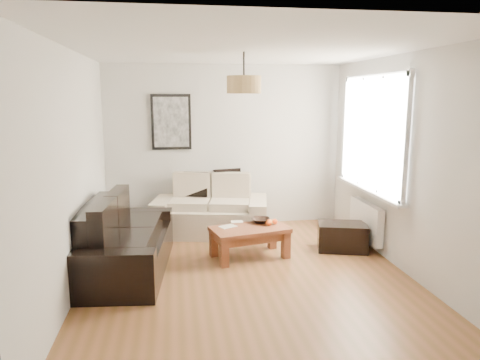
{
  "coord_description": "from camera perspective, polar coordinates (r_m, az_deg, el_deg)",
  "views": [
    {
      "loc": [
        -0.83,
        -4.88,
        2.1
      ],
      "look_at": [
        0.0,
        0.6,
        1.05
      ],
      "focal_mm": 33.21,
      "sensor_mm": 36.0,
      "label": 1
    }
  ],
  "objects": [
    {
      "name": "floor",
      "position": [
        5.37,
        0.98,
        -12.27
      ],
      "size": [
        4.5,
        4.5,
        0.0
      ],
      "primitive_type": "plane",
      "color": "brown",
      "rests_on": "ground"
    },
    {
      "name": "ceiling",
      "position": [
        4.97,
        1.07,
        16.5
      ],
      "size": [
        3.8,
        4.5,
        0.0
      ],
      "primitive_type": null,
      "color": "white",
      "rests_on": "floor"
    },
    {
      "name": "wall_back",
      "position": [
        7.22,
        -1.96,
        4.35
      ],
      "size": [
        3.8,
        0.04,
        2.6
      ],
      "primitive_type": null,
      "color": "silver",
      "rests_on": "floor"
    },
    {
      "name": "wall_front",
      "position": [
        2.87,
        8.56,
        -5.54
      ],
      "size": [
        3.8,
        0.04,
        2.6
      ],
      "primitive_type": null,
      "color": "silver",
      "rests_on": "floor"
    },
    {
      "name": "wall_left",
      "position": [
        5.06,
        -20.71,
        0.94
      ],
      "size": [
        0.04,
        4.5,
        2.6
      ],
      "primitive_type": null,
      "color": "silver",
      "rests_on": "floor"
    },
    {
      "name": "wall_right",
      "position": [
        5.65,
        20.41,
        1.91
      ],
      "size": [
        0.04,
        4.5,
        2.6
      ],
      "primitive_type": null,
      "color": "silver",
      "rests_on": "floor"
    },
    {
      "name": "window_bay",
      "position": [
        6.3,
        16.77,
        5.72
      ],
      "size": [
        0.14,
        1.9,
        1.6
      ],
      "primitive_type": null,
      "color": "white",
      "rests_on": "wall_right"
    },
    {
      "name": "radiator",
      "position": [
        6.5,
        15.87,
        -5.05
      ],
      "size": [
        0.1,
        0.9,
        0.52
      ],
      "primitive_type": "cube",
      "color": "white",
      "rests_on": "wall_right"
    },
    {
      "name": "poster",
      "position": [
        7.11,
        -8.83,
        7.37
      ],
      "size": [
        0.62,
        0.04,
        0.87
      ],
      "primitive_type": null,
      "color": "black",
      "rests_on": "wall_back"
    },
    {
      "name": "pendant_shade",
      "position": [
        5.25,
        0.5,
        12.15
      ],
      "size": [
        0.4,
        0.4,
        0.2
      ],
      "primitive_type": "cylinder",
      "color": "tan",
      "rests_on": "ceiling"
    },
    {
      "name": "loveseat_cream",
      "position": [
        6.89,
        -3.79,
        -3.35
      ],
      "size": [
        1.88,
        1.27,
        0.86
      ],
      "primitive_type": null,
      "rotation": [
        0.0,
        0.0,
        -0.2
      ],
      "color": "beige",
      "rests_on": "floor"
    },
    {
      "name": "sofa_leather",
      "position": [
        5.58,
        -14.49,
        -7.16
      ],
      "size": [
        1.12,
        2.01,
        0.84
      ],
      "primitive_type": null,
      "rotation": [
        0.0,
        0.0,
        1.48
      ],
      "color": "black",
      "rests_on": "floor"
    },
    {
      "name": "coffee_table",
      "position": [
        5.91,
        1.24,
        -8.01
      ],
      "size": [
        1.08,
        0.75,
        0.4
      ],
      "primitive_type": null,
      "rotation": [
        0.0,
        0.0,
        0.23
      ],
      "color": "brown",
      "rests_on": "floor"
    },
    {
      "name": "ottoman",
      "position": [
        6.34,
        13.01,
        -7.11
      ],
      "size": [
        0.75,
        0.59,
        0.38
      ],
      "primitive_type": "cube",
      "rotation": [
        0.0,
        0.0,
        -0.28
      ],
      "color": "black",
      "rests_on": "floor"
    },
    {
      "name": "cushion_left",
      "position": [
        7.01,
        -5.65,
        -0.58
      ],
      "size": [
        0.41,
        0.23,
        0.39
      ],
      "primitive_type": "cube",
      "rotation": [
        0.0,
        0.0,
        -0.3
      ],
      "color": "black",
      "rests_on": "loveseat_cream"
    },
    {
      "name": "cushion_right",
      "position": [
        7.05,
        -1.59,
        -0.32
      ],
      "size": [
        0.44,
        0.22,
        0.43
      ],
      "primitive_type": "cube",
      "rotation": [
        0.0,
        0.0,
        0.21
      ],
      "color": "black",
      "rests_on": "loveseat_cream"
    },
    {
      "name": "fruit_bowl",
      "position": [
        6.07,
        2.7,
        -5.21
      ],
      "size": [
        0.29,
        0.29,
        0.06
      ],
      "primitive_type": "imported",
      "rotation": [
        0.0,
        0.0,
        -0.19
      ],
      "color": "black",
      "rests_on": "coffee_table"
    },
    {
      "name": "orange_a",
      "position": [
        5.95,
        3.73,
        -5.46
      ],
      "size": [
        0.09,
        0.09,
        0.08
      ],
      "primitive_type": "sphere",
      "rotation": [
        0.0,
        0.0,
        0.1
      ],
      "color": "#E04D12",
      "rests_on": "fruit_bowl"
    },
    {
      "name": "orange_b",
      "position": [
        6.0,
        4.51,
        -5.34
      ],
      "size": [
        0.08,
        0.08,
        0.07
      ],
      "primitive_type": "sphere",
      "rotation": [
        0.0,
        0.0,
        -0.18
      ],
      "color": "#F44D14",
      "rests_on": "fruit_bowl"
    },
    {
      "name": "orange_c",
      "position": [
        5.96,
        3.81,
        -5.43
      ],
      "size": [
        0.09,
        0.09,
        0.07
      ],
      "primitive_type": "sphere",
      "rotation": [
        0.0,
        0.0,
        0.32
      ],
      "color": "orange",
      "rests_on": "fruit_bowl"
    },
    {
      "name": "papers",
      "position": [
        5.89,
        -1.57,
        -5.97
      ],
      "size": [
        0.26,
        0.23,
        0.01
      ],
      "primitive_type": "cube",
      "rotation": [
        0.0,
        0.0,
        0.48
      ],
      "color": "silver",
      "rests_on": "coffee_table"
    }
  ]
}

